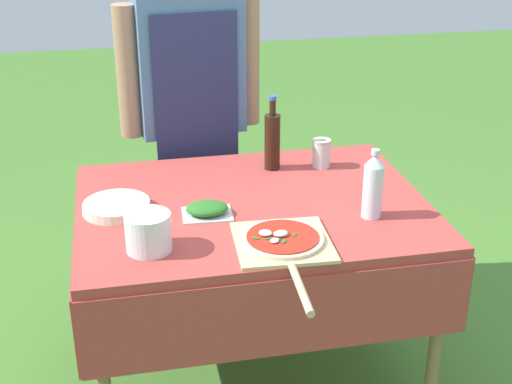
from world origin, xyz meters
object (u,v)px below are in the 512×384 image
Objects in this scene: prep_table at (252,224)px; herb_container at (207,209)px; oil_bottle at (272,140)px; sauce_jar at (321,155)px; water_bottle at (373,186)px; plate_stack at (117,207)px; pizza_on_peel at (283,243)px; person_cook at (191,97)px; mixing_tub at (148,232)px.

prep_table is 7.03× the size of herb_container.
oil_bottle reaches higher than sauce_jar.
plate_stack is at bearing 165.78° from water_bottle.
sauce_jar reaches higher than pizza_on_peel.
prep_table is 0.39m from oil_bottle.
pizza_on_peel is 1.89× the size of oil_bottle.
water_bottle is at bearing -12.52° from herb_container.
pizza_on_peel is at bearing -156.90° from water_bottle.
herb_container is (-0.56, 0.12, -0.09)m from water_bottle.
water_bottle is (0.24, -0.49, -0.00)m from oil_bottle.
person_cook reaches higher than pizza_on_peel.
pizza_on_peel is 2.31× the size of water_bottle.
person_cook is 1.01m from mixing_tub.
mixing_tub reaches higher than herb_container.
water_bottle is at bearing -14.22° from plate_stack.
sauce_jar reaches higher than herb_container.
prep_table is 0.50m from plate_stack.
herb_container is at bearing 167.48° from water_bottle.
water_bottle reaches higher than plate_stack.
pizza_on_peel is at bearing -52.77° from herb_container.
oil_bottle reaches higher than prep_table.
water_bottle reaches higher than mixing_tub.
plate_stack is (-0.09, 0.30, -0.04)m from mixing_tub.
water_bottle reaches higher than pizza_on_peel.
water_bottle is (0.35, 0.15, 0.10)m from pizza_on_peel.
oil_bottle is (0.11, 0.64, 0.11)m from pizza_on_peel.
sauce_jar is at bearing 39.13° from prep_table.
water_bottle is (0.52, -0.88, -0.08)m from person_cook.
prep_table is 0.48m from water_bottle.
oil_bottle is at bearing 116.11° from water_bottle.
plate_stack is at bearing 107.22° from mixing_tub.
person_cook is (-0.13, 0.69, 0.29)m from prep_table.
person_cook is 6.93× the size of plate_stack.
water_bottle is 1.69× the size of mixing_tub.
pizza_on_peel is at bearing -8.84° from mixing_tub.
plate_stack is (-0.48, 0.03, 0.11)m from prep_table.
herb_container is (-0.04, -0.76, -0.18)m from person_cook.
mixing_tub reaches higher than sauce_jar.
water_bottle is 0.58m from herb_container.
water_bottle is at bearing -63.89° from oil_bottle.
person_cook is at bearing 86.87° from herb_container.
pizza_on_peel is 0.69m from sauce_jar.
oil_bottle is (0.14, 0.30, 0.21)m from prep_table.
oil_bottle is 0.69m from plate_stack.
water_bottle reaches higher than prep_table.
mixing_tub is (-0.21, -0.21, 0.04)m from herb_container.
plate_stack is at bearing 147.25° from pizza_on_peel.
mixing_tub is (-0.39, -0.28, 0.15)m from prep_table.
water_bottle is 0.78m from mixing_tub.
person_cook reaches higher than oil_bottle.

